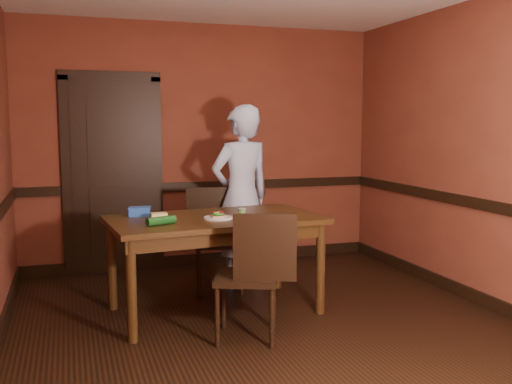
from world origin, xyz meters
TOP-DOWN VIEW (x-y plane):
  - floor at (0.00, 0.00)m, footprint 4.00×4.50m
  - wall_back at (0.00, 2.25)m, footprint 4.00×0.02m
  - wall_front at (0.00, -2.25)m, footprint 4.00×0.02m
  - wall_right at (2.00, 0.00)m, footprint 0.02×4.50m
  - dado_back at (0.00, 2.23)m, footprint 4.00×0.03m
  - dado_right at (1.99, 0.00)m, footprint 0.03×4.50m
  - baseboard_back at (0.00, 2.23)m, footprint 4.00×0.03m
  - baseboard_right at (1.99, 0.00)m, footprint 0.03×4.50m
  - door at (-1.00, 2.22)m, footprint 1.05×0.07m
  - dining_table at (-0.29, 0.58)m, footprint 1.84×1.15m
  - chair_far at (-0.10, 1.17)m, footprint 0.54×0.54m
  - chair_near at (-0.22, -0.09)m, footprint 0.59×0.59m
  - person at (0.15, 1.27)m, footprint 0.74×0.58m
  - sandwich_plate at (-0.29, 0.48)m, footprint 0.24×0.24m
  - sauce_jar at (-0.08, 0.47)m, footprint 0.07×0.07m
  - cheese_saucer at (-0.76, 0.60)m, footprint 0.17×0.17m
  - food_tub at (-0.89, 0.83)m, footprint 0.21×0.16m
  - wrapped_veg at (-0.78, 0.34)m, footprint 0.25×0.15m

SIDE VIEW (x-z plane):
  - floor at x=0.00m, z-range -0.01..0.01m
  - baseboard_back at x=0.00m, z-range 0.00..0.12m
  - baseboard_right at x=1.99m, z-range 0.00..0.12m
  - dining_table at x=-0.29m, z-range 0.00..0.82m
  - chair_near at x=-0.22m, z-range 0.00..0.97m
  - chair_far at x=-0.10m, z-range 0.00..0.98m
  - sandwich_plate at x=-0.29m, z-range 0.81..0.87m
  - cheese_saucer at x=-0.76m, z-range 0.82..0.87m
  - wrapped_veg at x=-0.78m, z-range 0.82..0.89m
  - food_tub at x=-0.89m, z-range 0.82..0.90m
  - sauce_jar at x=-0.08m, z-range 0.82..0.90m
  - person at x=0.15m, z-range 0.00..1.79m
  - dado_back at x=0.00m, z-range 0.85..0.95m
  - dado_right at x=1.99m, z-range 0.85..0.95m
  - door at x=-1.00m, z-range -0.01..2.19m
  - wall_back at x=0.00m, z-range 0.00..2.70m
  - wall_front at x=0.00m, z-range 0.00..2.70m
  - wall_right at x=2.00m, z-range 0.00..2.70m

